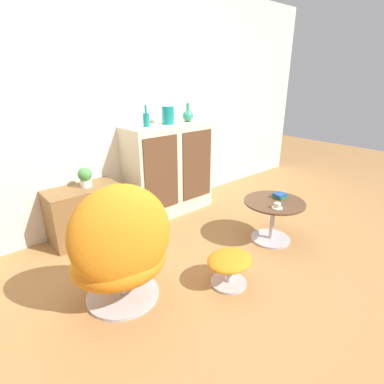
# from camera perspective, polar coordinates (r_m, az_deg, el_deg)

# --- Properties ---
(ground_plane) EXTENTS (12.00, 12.00, 0.00)m
(ground_plane) POSITION_cam_1_polar(r_m,az_deg,el_deg) (2.80, 3.18, -13.64)
(ground_plane) COLOR #A87542
(wall_back) EXTENTS (6.40, 0.06, 2.60)m
(wall_back) POSITION_cam_1_polar(r_m,az_deg,el_deg) (3.47, -13.62, 15.76)
(wall_back) COLOR silver
(wall_back) RESTS_ON ground_plane
(sideboard) EXTENTS (1.05, 0.45, 1.08)m
(sideboard) POSITION_cam_1_polar(r_m,az_deg,el_deg) (3.64, -4.45, 4.30)
(sideboard) COLOR beige
(sideboard) RESTS_ON ground_plane
(tv_console) EXTENTS (0.71, 0.39, 0.56)m
(tv_console) POSITION_cam_1_polar(r_m,az_deg,el_deg) (3.28, -19.72, -3.81)
(tv_console) COLOR brown
(tv_console) RESTS_ON ground_plane
(egg_chair) EXTENTS (0.82, 0.78, 0.97)m
(egg_chair) POSITION_cam_1_polar(r_m,az_deg,el_deg) (2.22, -13.44, -10.62)
(egg_chair) COLOR #B7B7BC
(egg_chair) RESTS_ON ground_plane
(ottoman) EXTENTS (0.39, 0.33, 0.27)m
(ottoman) POSITION_cam_1_polar(r_m,az_deg,el_deg) (2.49, 7.18, -13.35)
(ottoman) COLOR #B7B7BC
(ottoman) RESTS_ON ground_plane
(coffee_table) EXTENTS (0.60, 0.60, 0.43)m
(coffee_table) POSITION_cam_1_polar(r_m,az_deg,el_deg) (3.15, 15.16, -4.23)
(coffee_table) COLOR #B7B7BC
(coffee_table) RESTS_ON ground_plane
(vase_leftmost) EXTENTS (0.07, 0.07, 0.23)m
(vase_leftmost) POSITION_cam_1_polar(r_m,az_deg,el_deg) (3.35, -8.72, 13.52)
(vase_leftmost) COLOR #147A75
(vase_leftmost) RESTS_ON sideboard
(vase_inner_left) EXTENTS (0.14, 0.14, 0.20)m
(vase_inner_left) POSITION_cam_1_polar(r_m,az_deg,el_deg) (3.52, -4.59, 14.37)
(vase_inner_left) COLOR #147A75
(vase_inner_left) RESTS_ON sideboard
(vase_inner_right) EXTENTS (0.13, 0.13, 0.22)m
(vase_inner_right) POSITION_cam_1_polar(r_m,az_deg,el_deg) (3.70, -0.79, 14.37)
(vase_inner_right) COLOR #2D8E6B
(vase_inner_right) RESTS_ON sideboard
(potted_plant) EXTENTS (0.14, 0.14, 0.20)m
(potted_plant) POSITION_cam_1_polar(r_m,az_deg,el_deg) (3.17, -19.69, 2.76)
(potted_plant) COLOR silver
(potted_plant) RESTS_ON tv_console
(teacup) EXTENTS (0.10, 0.10, 0.05)m
(teacup) POSITION_cam_1_polar(r_m,az_deg,el_deg) (2.93, 15.94, -2.60)
(teacup) COLOR silver
(teacup) RESTS_ON coffee_table
(book_stack) EXTENTS (0.13, 0.12, 0.05)m
(book_stack) POSITION_cam_1_polar(r_m,az_deg,el_deg) (3.18, 16.41, -0.68)
(book_stack) COLOR #237038
(book_stack) RESTS_ON coffee_table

